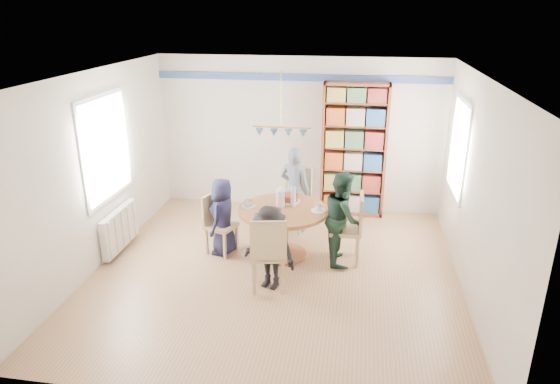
% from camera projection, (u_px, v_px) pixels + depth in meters
% --- Properties ---
extents(ground, '(5.00, 5.00, 0.00)m').
position_uv_depth(ground, '(275.00, 272.00, 6.94)').
color(ground, '#A68357').
extents(room_shell, '(5.00, 5.00, 5.00)m').
position_uv_depth(room_shell, '(267.00, 141.00, 7.20)').
color(room_shell, white).
rests_on(room_shell, ground).
extents(radiator, '(0.12, 1.00, 0.60)m').
position_uv_depth(radiator, '(120.00, 229.00, 7.46)').
color(radiator, silver).
rests_on(radiator, ground).
extents(dining_table, '(1.30, 1.30, 0.75)m').
position_uv_depth(dining_table, '(283.00, 221.00, 7.23)').
color(dining_table, brown).
rests_on(dining_table, ground).
extents(chair_left, '(0.51, 0.51, 0.90)m').
position_uv_depth(chair_left, '(217.00, 221.00, 7.38)').
color(chair_left, tan).
rests_on(chair_left, ground).
extents(chair_right, '(0.46, 0.46, 1.01)m').
position_uv_depth(chair_right, '(352.00, 225.00, 7.09)').
color(chair_right, tan).
rests_on(chair_right, ground).
extents(chair_far, '(0.57, 0.57, 1.03)m').
position_uv_depth(chair_far, '(296.00, 196.00, 8.14)').
color(chair_far, tan).
rests_on(chair_far, ground).
extents(chair_near, '(0.53, 0.53, 1.03)m').
position_uv_depth(chair_near, '(268.00, 251.00, 6.32)').
color(chair_near, tan).
rests_on(chair_near, ground).
extents(person_left, '(0.45, 0.62, 1.17)m').
position_uv_depth(person_left, '(223.00, 217.00, 7.31)').
color(person_left, '#171834').
rests_on(person_left, ground).
extents(person_right, '(0.60, 0.72, 1.35)m').
position_uv_depth(person_right, '(343.00, 218.00, 7.03)').
color(person_right, '#183125').
rests_on(person_right, ground).
extents(person_far, '(0.59, 0.47, 1.41)m').
position_uv_depth(person_far, '(295.00, 189.00, 8.04)').
color(person_far, gray).
rests_on(person_far, ground).
extents(person_near, '(0.84, 0.66, 1.14)m').
position_uv_depth(person_near, '(270.00, 248.00, 6.39)').
color(person_near, black).
rests_on(person_near, ground).
extents(bookshelf, '(1.10, 0.33, 2.31)m').
position_uv_depth(bookshelf, '(354.00, 151.00, 8.56)').
color(bookshelf, brown).
rests_on(bookshelf, ground).
extents(tableware, '(1.23, 1.23, 0.32)m').
position_uv_depth(tableware, '(282.00, 203.00, 7.16)').
color(tableware, white).
rests_on(tableware, dining_table).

